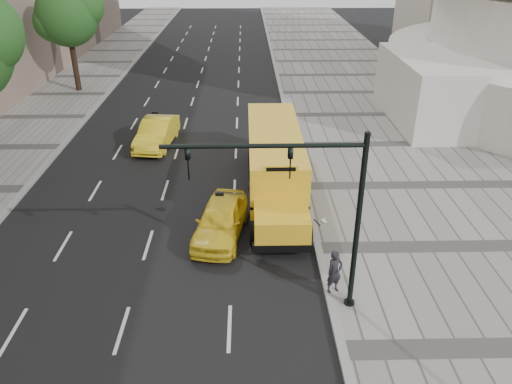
{
  "coord_description": "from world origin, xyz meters",
  "views": [
    {
      "loc": [
        3.1,
        -22.44,
        11.43
      ],
      "look_at": [
        3.5,
        -4.0,
        1.9
      ],
      "focal_mm": 35.0,
      "sensor_mm": 36.0,
      "label": 1
    }
  ],
  "objects_px": {
    "tree_c": "(68,15)",
    "taxi_far": "(157,133)",
    "traffic_signal": "(315,203)",
    "taxi_near": "(220,220)",
    "pedestrian": "(335,272)",
    "school_bus": "(275,157)"
  },
  "relations": [
    {
      "from": "tree_c",
      "to": "school_bus",
      "type": "relative_size",
      "value": 0.72
    },
    {
      "from": "tree_c",
      "to": "pedestrian",
      "type": "height_order",
      "value": "tree_c"
    },
    {
      "from": "taxi_far",
      "to": "traffic_signal",
      "type": "relative_size",
      "value": 0.77
    },
    {
      "from": "taxi_near",
      "to": "taxi_far",
      "type": "distance_m",
      "value": 11.21
    },
    {
      "from": "school_bus",
      "to": "taxi_far",
      "type": "relative_size",
      "value": 2.34
    },
    {
      "from": "taxi_far",
      "to": "traffic_signal",
      "type": "distance_m",
      "value": 17.1
    },
    {
      "from": "taxi_far",
      "to": "pedestrian",
      "type": "relative_size",
      "value": 2.97
    },
    {
      "from": "traffic_signal",
      "to": "taxi_far",
      "type": "bearing_deg",
      "value": 116.4
    },
    {
      "from": "school_bus",
      "to": "pedestrian",
      "type": "relative_size",
      "value": 6.96
    },
    {
      "from": "taxi_far",
      "to": "traffic_signal",
      "type": "height_order",
      "value": "traffic_signal"
    },
    {
      "from": "taxi_far",
      "to": "traffic_signal",
      "type": "bearing_deg",
      "value": -57.27
    },
    {
      "from": "tree_c",
      "to": "taxi_near",
      "type": "bearing_deg",
      "value": -60.84
    },
    {
      "from": "school_bus",
      "to": "taxi_near",
      "type": "distance_m",
      "value": 5.07
    },
    {
      "from": "tree_c",
      "to": "taxi_near",
      "type": "height_order",
      "value": "tree_c"
    },
    {
      "from": "tree_c",
      "to": "pedestrian",
      "type": "relative_size",
      "value": 5.0
    },
    {
      "from": "taxi_near",
      "to": "traffic_signal",
      "type": "relative_size",
      "value": 0.72
    },
    {
      "from": "tree_c",
      "to": "taxi_far",
      "type": "relative_size",
      "value": 1.68
    },
    {
      "from": "tree_c",
      "to": "traffic_signal",
      "type": "height_order",
      "value": "tree_c"
    },
    {
      "from": "tree_c",
      "to": "taxi_near",
      "type": "distance_m",
      "value": 26.0
    },
    {
      "from": "pedestrian",
      "to": "traffic_signal",
      "type": "distance_m",
      "value": 3.33
    },
    {
      "from": "school_bus",
      "to": "taxi_near",
      "type": "bearing_deg",
      "value": -120.21
    },
    {
      "from": "tree_c",
      "to": "traffic_signal",
      "type": "bearing_deg",
      "value": -59.9
    }
  ]
}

